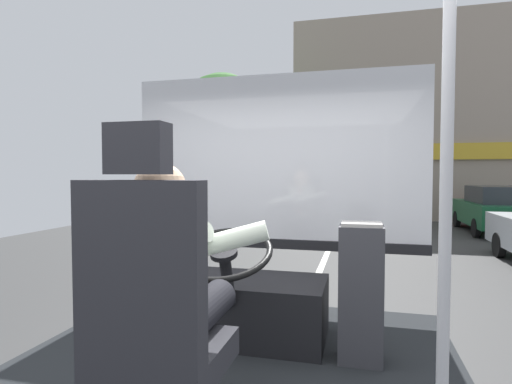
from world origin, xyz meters
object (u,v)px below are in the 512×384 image
(steering_console, at_px, (243,305))
(handrail_pole, at_px, (446,196))
(parked_car_red, at_px, (464,202))
(driver_seat, at_px, (154,323))
(bus_driver, at_px, (168,278))
(fare_box, at_px, (361,292))
(parked_car_green, at_px, (500,209))
(parked_car_black, at_px, (433,192))

(steering_console, distance_m, handrail_pole, 1.67)
(steering_console, relative_size, parked_car_red, 0.28)
(steering_console, height_order, handrail_pole, handrail_pole)
(driver_seat, distance_m, bus_driver, 0.19)
(fare_box, bearing_deg, handrail_pole, -71.26)
(fare_box, distance_m, parked_car_green, 11.97)
(parked_car_green, distance_m, parked_car_red, 4.56)
(steering_console, bearing_deg, parked_car_black, 77.94)
(parked_car_black, bearing_deg, parked_car_red, -88.30)
(handrail_pole, bearing_deg, parked_car_green, 72.61)
(bus_driver, relative_size, handrail_pole, 0.37)
(driver_seat, distance_m, steering_console, 1.25)
(steering_console, relative_size, handrail_pole, 0.54)
(driver_seat, bearing_deg, fare_box, 53.99)
(parked_car_red, bearing_deg, fare_box, -104.53)
(handrail_pole, height_order, parked_car_red, handrail_pole)
(fare_box, height_order, parked_car_red, fare_box)
(bus_driver, height_order, fare_box, bus_driver)
(handrail_pole, distance_m, parked_car_red, 17.13)
(fare_box, relative_size, parked_car_green, 0.22)
(handrail_pole, distance_m, fare_box, 1.09)
(parked_car_red, bearing_deg, driver_seat, -106.10)
(steering_console, relative_size, fare_box, 1.34)
(parked_car_green, xyz_separation_m, parked_car_red, (0.02, 4.56, -0.10))
(bus_driver, distance_m, parked_car_green, 13.13)
(steering_console, distance_m, parked_car_black, 22.41)
(driver_seat, distance_m, parked_car_black, 23.59)
(steering_console, height_order, parked_car_red, steering_console)
(bus_driver, bearing_deg, driver_seat, -90.00)
(fare_box, bearing_deg, parked_car_green, 70.06)
(driver_seat, height_order, parked_car_red, driver_seat)
(parked_car_red, xyz_separation_m, parked_car_black, (-0.19, 6.26, 0.12))
(handrail_pole, relative_size, fare_box, 2.50)
(driver_seat, bearing_deg, parked_car_black, 78.56)
(driver_seat, relative_size, parked_car_red, 0.33)
(parked_car_red, bearing_deg, parked_car_green, -90.23)
(bus_driver, height_order, steering_console, bus_driver)
(driver_seat, relative_size, bus_driver, 1.68)
(parked_car_green, distance_m, parked_car_black, 10.82)
(driver_seat, bearing_deg, handrail_pole, 10.82)
(driver_seat, relative_size, steering_console, 1.17)
(bus_driver, relative_size, fare_box, 0.93)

